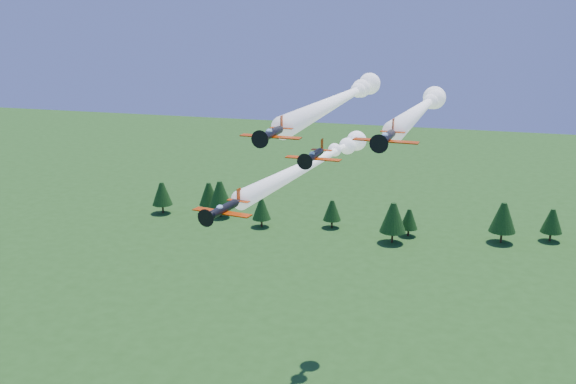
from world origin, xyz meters
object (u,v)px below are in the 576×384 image
(plane_lead, at_px, (343,97))
(plane_slot, at_px, (314,156))
(plane_left, at_px, (317,160))
(plane_right, at_px, (423,107))

(plane_lead, distance_m, plane_slot, 15.99)
(plane_lead, relative_size, plane_left, 1.03)
(plane_left, xyz_separation_m, plane_right, (16.69, -5.03, 9.95))
(plane_lead, bearing_deg, plane_left, 130.70)
(plane_lead, relative_size, plane_right, 1.23)
(plane_lead, xyz_separation_m, plane_slot, (-0.56, -15.00, -5.50))
(plane_lead, distance_m, plane_left, 14.22)
(plane_lead, xyz_separation_m, plane_right, (11.22, 1.85, -1.23))
(plane_lead, height_order, plane_left, plane_lead)
(plane_right, bearing_deg, plane_lead, -166.62)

